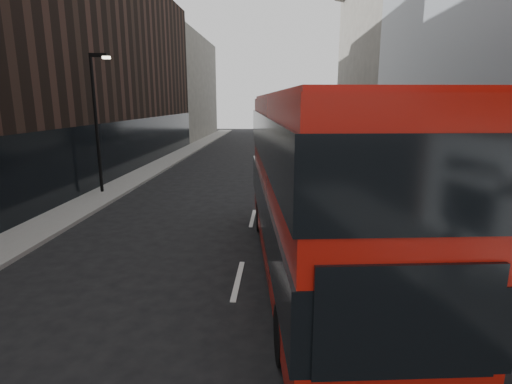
% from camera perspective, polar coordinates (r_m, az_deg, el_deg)
% --- Properties ---
extents(sidewalk_right, '(3.00, 80.00, 0.15)m').
position_cam_1_polar(sidewalk_right, '(28.29, 16.46, 2.64)').
color(sidewalk_right, slate).
rests_on(sidewalk_right, ground).
extents(sidewalk_left, '(2.00, 80.00, 0.15)m').
position_cam_1_polar(sidewalk_left, '(29.03, -14.92, 2.98)').
color(sidewalk_left, slate).
rests_on(sidewalk_left, ground).
extents(building_modern_block, '(5.03, 22.00, 20.00)m').
position_cam_1_polar(building_modern_block, '(25.86, 29.42, 22.60)').
color(building_modern_block, '#AEB4B9').
rests_on(building_modern_block, ground).
extents(building_victorian, '(6.50, 24.00, 21.00)m').
position_cam_1_polar(building_victorian, '(47.52, 16.75, 18.15)').
color(building_victorian, '#615D56').
rests_on(building_victorian, ground).
extents(building_left_mid, '(5.00, 24.00, 14.00)m').
position_cam_1_polar(building_left_mid, '(34.60, -18.67, 15.79)').
color(building_left_mid, black).
rests_on(building_left_mid, ground).
extents(building_left_far, '(5.00, 20.00, 13.00)m').
position_cam_1_polar(building_left_far, '(55.62, -9.99, 14.37)').
color(building_left_far, '#615D56').
rests_on(building_left_far, ground).
extents(street_lamp, '(1.06, 0.22, 7.00)m').
position_cam_1_polar(street_lamp, '(22.21, -21.76, 10.28)').
color(street_lamp, black).
rests_on(street_lamp, sidewalk_left).
extents(red_bus, '(4.18, 12.63, 5.01)m').
position_cam_1_polar(red_bus, '(10.98, 8.47, 1.98)').
color(red_bus, '#A11209').
rests_on(red_bus, ground).
extents(grey_bus, '(2.88, 10.67, 3.42)m').
position_cam_1_polar(grey_bus, '(49.18, 7.13, 9.25)').
color(grey_bus, black).
rests_on(grey_bus, ground).
extents(car_a, '(2.13, 4.23, 1.38)m').
position_cam_1_polar(car_a, '(14.74, 3.50, -3.48)').
color(car_a, black).
rests_on(car_a, ground).
extents(car_b, '(1.89, 4.86, 1.58)m').
position_cam_1_polar(car_b, '(22.46, 10.67, 2.25)').
color(car_b, '#999BA1').
rests_on(car_b, ground).
extents(car_c, '(2.50, 5.27, 1.48)m').
position_cam_1_polar(car_c, '(26.55, 4.28, 3.95)').
color(car_c, black).
rests_on(car_c, ground).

